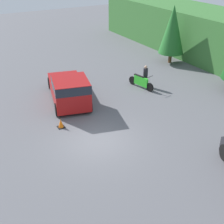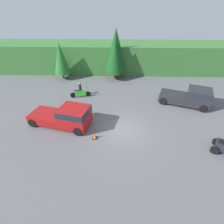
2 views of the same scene
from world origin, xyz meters
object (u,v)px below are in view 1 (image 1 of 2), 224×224
Objects in this scene: dirt_bike at (141,82)px; traffic_cone at (61,124)px; pickup_truck_red at (69,89)px; rider_person at (145,75)px.

dirt_bike is 7.74m from traffic_cone.
pickup_truck_red is at bearing -104.47° from dirt_bike.
traffic_cone is at bearing -82.11° from rider_person.
rider_person reaches higher than traffic_cone.
pickup_truck_red is 10.76× the size of traffic_cone.
pickup_truck_red is 2.49× the size of dirt_bike.
rider_person is 8.21m from traffic_cone.
dirt_bike is at bearing 101.61° from pickup_truck_red.
rider_person is at bearing 102.70° from pickup_truck_red.
dirt_bike is at bearing -88.14° from rider_person.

